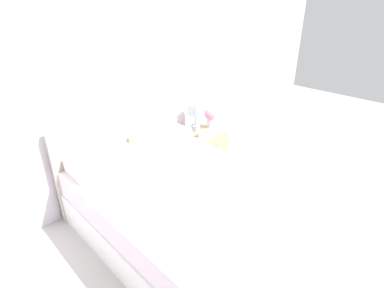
{
  "coord_description": "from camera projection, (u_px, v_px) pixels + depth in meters",
  "views": [
    {
      "loc": [
        -1.57,
        -2.77,
        2.16
      ],
      "look_at": [
        0.55,
        -0.59,
        0.66
      ],
      "focal_mm": 28.0,
      "sensor_mm": 36.0,
      "label": 1
    }
  ],
  "objects": [
    {
      "name": "table_lamp",
      "position": [
        196.0,
        112.0,
        3.91
      ],
      "size": [
        0.21,
        0.21,
        0.38
      ],
      "color": "#A8B2BC",
      "rests_on": "nightstand"
    },
    {
      "name": "ground_plane",
      "position": [
        127.0,
        190.0,
        3.72
      ],
      "size": [
        12.0,
        12.0,
        0.0
      ],
      "primitive_type": "plane",
      "color": "#BCB7B2"
    },
    {
      "name": "flower_vase",
      "position": [
        210.0,
        116.0,
        4.06
      ],
      "size": [
        0.17,
        0.17,
        0.28
      ],
      "color": "silver",
      "rests_on": "nightstand"
    },
    {
      "name": "nightstand",
      "position": [
        203.0,
        149.0,
        4.13
      ],
      "size": [
        0.5,
        0.48,
        0.54
      ],
      "color": "tan",
      "rests_on": "ground_plane"
    },
    {
      "name": "bed",
      "position": [
        181.0,
        206.0,
        2.93
      ],
      "size": [
        1.61,
        2.14,
        1.04
      ],
      "color": "white",
      "rests_on": "ground_plane"
    },
    {
      "name": "wall_back",
      "position": [
        112.0,
        86.0,
        3.19
      ],
      "size": [
        8.0,
        0.06,
        2.6
      ],
      "color": "white",
      "rests_on": "ground_plane"
    },
    {
      "name": "alarm_clock",
      "position": [
        201.0,
        134.0,
        3.85
      ],
      "size": [
        0.08,
        0.05,
        0.07
      ],
      "color": "beige",
      "rests_on": "nightstand"
    },
    {
      "name": "teacup",
      "position": [
        210.0,
        132.0,
        3.93
      ],
      "size": [
        0.13,
        0.13,
        0.05
      ],
      "color": "white",
      "rests_on": "nightstand"
    }
  ]
}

